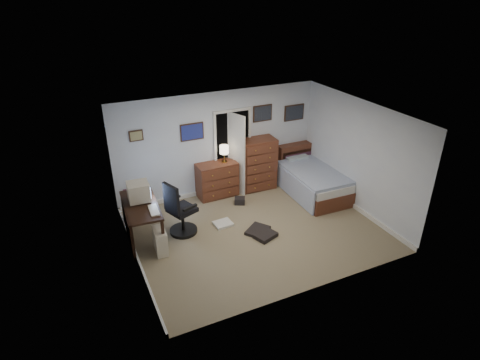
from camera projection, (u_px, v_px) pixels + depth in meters
name	position (u px, v px, depth m)	size (l,w,h in m)	color
floor	(256.00, 231.00, 8.45)	(5.00, 4.00, 0.02)	#83765A
computer_desk	(136.00, 214.00, 7.85)	(0.74, 1.45, 0.81)	black
crt_monitor	(139.00, 192.00, 7.84)	(0.44, 0.42, 0.39)	beige
keyboard	(154.00, 210.00, 7.58)	(0.16, 0.43, 0.03)	beige
pc_tower	(160.00, 241.00, 7.68)	(0.25, 0.47, 0.49)	beige
office_chair	(180.00, 214.00, 8.15)	(0.74, 0.74, 1.19)	black
media_stack	(129.00, 207.00, 8.52)	(0.16, 0.16, 0.80)	maroon
low_dresser	(217.00, 180.00, 9.63)	(0.96, 0.48, 0.85)	brown
table_lamp	(224.00, 150.00, 9.38)	(0.22, 0.22, 0.42)	gold
doorway	(228.00, 147.00, 9.97)	(0.96, 1.12, 2.05)	black
tall_dresser	(257.00, 164.00, 9.92)	(0.88, 0.52, 1.30)	brown
headboard_bookcase	(296.00, 160.00, 10.53)	(1.04, 0.27, 0.94)	brown
bed	(311.00, 181.00, 9.82)	(1.18, 2.13, 0.69)	brown
wall_posters	(241.00, 121.00, 9.48)	(4.38, 0.04, 0.60)	#331E11
floor_clutter	(250.00, 225.00, 8.56)	(1.07, 1.85, 0.15)	black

